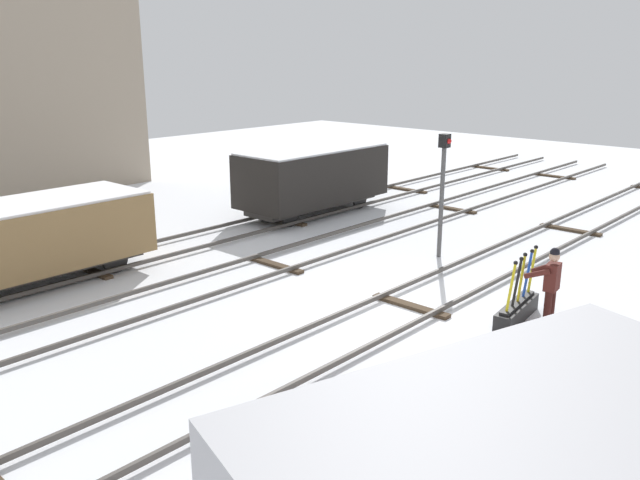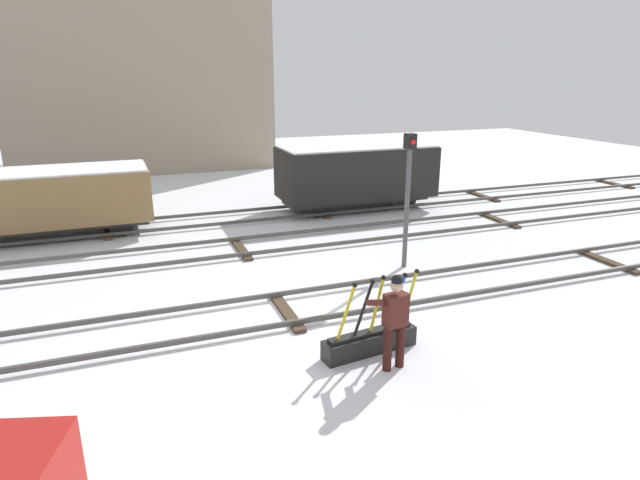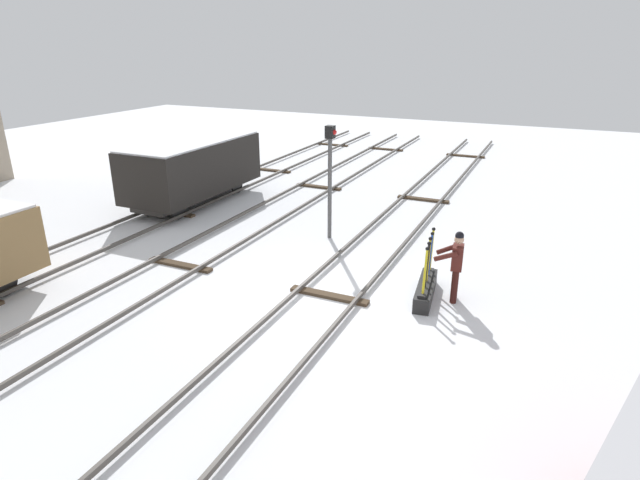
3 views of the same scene
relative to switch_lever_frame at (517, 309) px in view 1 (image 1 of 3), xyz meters
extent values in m
plane|color=white|center=(-0.94, 2.05, -0.25)|extent=(60.00, 60.00, 0.00)
cube|color=#4C4742|center=(-0.94, 1.33, -0.12)|extent=(44.00, 0.07, 0.10)
cube|color=#4C4742|center=(-0.94, 2.77, -0.12)|extent=(44.00, 0.07, 0.10)
cube|color=#423323|center=(-0.94, 2.05, -0.21)|extent=(0.24, 1.94, 0.08)
cube|color=#423323|center=(7.86, 2.05, -0.21)|extent=(0.24, 1.94, 0.08)
cube|color=#4C4742|center=(-0.94, 5.67, -0.12)|extent=(44.00, 0.07, 0.10)
cube|color=#4C4742|center=(-0.94, 7.11, -0.12)|extent=(44.00, 0.07, 0.10)
cube|color=#423323|center=(-0.94, 6.39, -0.21)|extent=(0.24, 1.94, 0.08)
cube|color=#423323|center=(7.86, 6.39, -0.21)|extent=(0.24, 1.94, 0.08)
cube|color=#423323|center=(16.66, 6.39, -0.21)|extent=(0.24, 1.94, 0.08)
cube|color=#4C4742|center=(-0.94, 8.90, -0.12)|extent=(44.00, 0.07, 0.10)
cube|color=#4C4742|center=(-0.94, 10.34, -0.12)|extent=(44.00, 0.07, 0.10)
cube|color=#423323|center=(-4.46, 9.62, -0.21)|extent=(0.24, 1.94, 0.08)
cube|color=#423323|center=(2.58, 9.62, -0.21)|extent=(0.24, 1.94, 0.08)
cube|color=#423323|center=(9.62, 9.62, -0.21)|extent=(0.24, 1.94, 0.08)
cube|color=#423323|center=(16.66, 9.62, -0.21)|extent=(0.24, 1.94, 0.08)
cube|color=black|center=(-0.01, 0.00, -0.07)|extent=(1.83, 0.59, 0.36)
cube|color=black|center=(-0.01, 0.00, 0.14)|extent=(1.63, 0.41, 0.06)
cylinder|color=yellow|center=(-0.51, -0.07, 0.61)|extent=(0.40, 0.11, 1.01)
sphere|color=black|center=(-0.35, -0.04, 1.10)|extent=(0.09, 0.09, 0.09)
cylinder|color=black|center=(-0.17, -0.02, 0.60)|extent=(0.42, 0.11, 1.01)
sphere|color=black|center=(0.01, 0.00, 1.09)|extent=(0.09, 0.09, 0.09)
cylinder|color=yellow|center=(0.11, 0.01, 0.62)|extent=(0.30, 0.09, 1.03)
sphere|color=black|center=(0.23, 0.03, 1.13)|extent=(0.09, 0.09, 0.09)
cylinder|color=#1E47B7|center=(0.51, 0.07, 0.60)|extent=(0.43, 0.11, 1.00)
sphere|color=black|center=(0.69, 0.09, 1.09)|extent=(0.09, 0.09, 0.09)
cylinder|color=yellow|center=(0.80, 0.10, 0.61)|extent=(0.35, 0.10, 1.02)
sphere|color=black|center=(0.94, 0.12, 1.12)|extent=(0.09, 0.09, 0.09)
cylinder|color=#351511|center=(0.00, -0.65, 0.14)|extent=(0.15, 0.15, 0.79)
cylinder|color=#351511|center=(0.26, -0.61, 0.14)|extent=(0.15, 0.15, 0.79)
cube|color=#4C1E19|center=(0.13, -0.63, 0.82)|extent=(0.41, 0.29, 0.56)
sphere|color=tan|center=(0.13, -0.63, 1.25)|extent=(0.21, 0.21, 0.21)
sphere|color=black|center=(0.13, -0.63, 1.34)|extent=(0.19, 0.19, 0.19)
cylinder|color=#4C1E19|center=(-0.11, -0.41, 0.90)|extent=(0.18, 0.54, 0.30)
cylinder|color=#4C1E19|center=(0.30, -0.37, 0.92)|extent=(0.18, 0.53, 0.34)
cylinder|color=#4C4C4C|center=(2.71, 3.64, 1.26)|extent=(0.12, 0.12, 3.03)
cube|color=black|center=(2.71, 3.64, 2.95)|extent=(0.24, 0.24, 0.36)
sphere|color=red|center=(2.71, 3.51, 2.95)|extent=(0.14, 0.14, 0.14)
cube|color=#2D2B28|center=(4.02, 9.62, 0.15)|extent=(5.23, 1.40, 0.20)
cube|color=black|center=(4.02, 9.62, 1.13)|extent=(5.51, 2.32, 1.76)
cube|color=white|center=(4.02, 9.62, 2.03)|extent=(5.40, 2.23, 0.06)
cylinder|color=black|center=(2.23, 8.98, 0.10)|extent=(0.70, 0.10, 0.70)
cylinder|color=black|center=(2.23, 10.25, 0.10)|extent=(0.70, 0.10, 0.70)
cylinder|color=black|center=(5.81, 8.99, 0.10)|extent=(0.70, 0.10, 0.70)
cylinder|color=black|center=(5.80, 10.26, 0.10)|extent=(0.70, 0.10, 0.70)
cube|color=#2D2B28|center=(-5.82, 9.62, 0.15)|extent=(5.16, 1.46, 0.20)
cube|color=olive|center=(-5.82, 9.62, 1.00)|extent=(5.45, 2.37, 1.49)
cube|color=white|center=(-5.82, 9.62, 1.77)|extent=(5.34, 2.28, 0.06)
cylinder|color=black|center=(-4.05, 9.03, 0.10)|extent=(0.70, 0.11, 0.70)
cylinder|color=black|center=(-4.08, 10.28, 0.10)|extent=(0.70, 0.11, 0.70)
camera|label=1|loc=(-12.23, -5.57, 5.15)|focal=36.61mm
camera|label=2|loc=(-3.78, -7.57, 4.51)|focal=29.68mm
camera|label=3|loc=(-11.05, -2.36, 5.37)|focal=29.46mm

